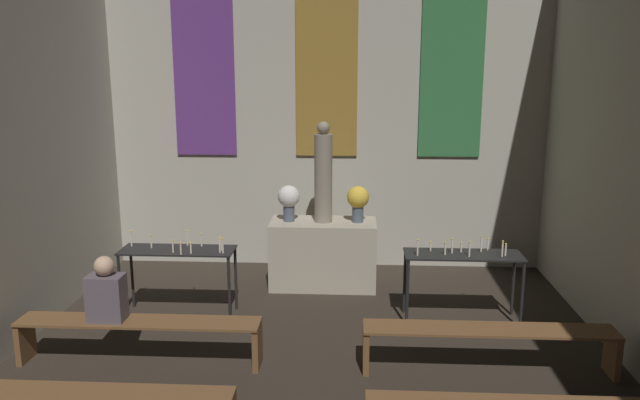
% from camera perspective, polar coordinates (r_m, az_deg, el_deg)
% --- Properties ---
extents(wall_back, '(6.59, 0.16, 5.25)m').
position_cam_1_polar(wall_back, '(9.19, 0.63, 10.18)').
color(wall_back, '#B2AD9E').
rests_on(wall_back, ground_plane).
extents(altar, '(1.43, 0.69, 0.92)m').
position_cam_1_polar(altar, '(8.57, 0.29, -4.94)').
color(altar, '#ADA38E').
rests_on(altar, ground_plane).
extents(statue, '(0.24, 0.24, 1.35)m').
position_cam_1_polar(statue, '(8.31, 0.30, 2.28)').
color(statue, gray).
rests_on(statue, altar).
extents(flower_vase_left, '(0.30, 0.30, 0.49)m').
position_cam_1_polar(flower_vase_left, '(8.41, -2.87, 0.08)').
color(flower_vase_left, '#4C5666').
rests_on(flower_vase_left, altar).
extents(flower_vase_right, '(0.30, 0.30, 0.49)m').
position_cam_1_polar(flower_vase_right, '(8.36, 3.49, 0.00)').
color(flower_vase_right, '#4C5666').
rests_on(flower_vase_right, altar).
extents(candle_rack_left, '(1.37, 0.47, 1.03)m').
position_cam_1_polar(candle_rack_left, '(7.72, -12.83, -5.15)').
color(candle_rack_left, black).
rests_on(candle_rack_left, ground_plane).
extents(candle_rack_right, '(1.37, 0.47, 1.03)m').
position_cam_1_polar(candle_rack_right, '(7.54, 12.94, -5.58)').
color(candle_rack_right, black).
rests_on(candle_rack_right, ground_plane).
extents(pew_back_left, '(2.47, 0.36, 0.47)m').
position_cam_1_polar(pew_back_left, '(6.72, -16.19, -11.42)').
color(pew_back_left, brown).
rests_on(pew_back_left, ground_plane).
extents(pew_back_right, '(2.47, 0.36, 0.47)m').
position_cam_1_polar(pew_back_right, '(6.51, 15.16, -12.18)').
color(pew_back_right, brown).
rests_on(pew_back_right, ground_plane).
extents(person_seated, '(0.36, 0.24, 0.67)m').
position_cam_1_polar(person_seated, '(6.68, -18.97, -8.01)').
color(person_seated, '#564C56').
rests_on(person_seated, pew_back_left).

